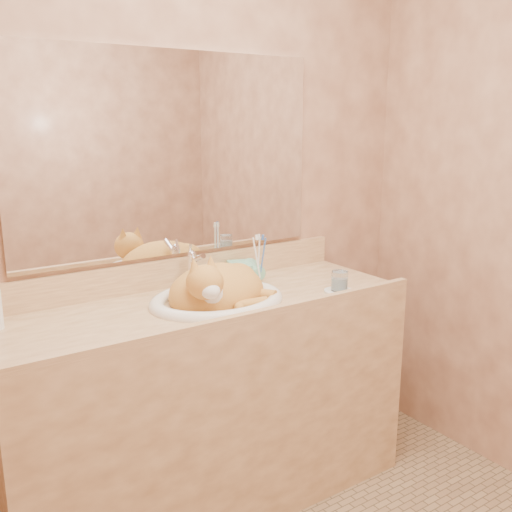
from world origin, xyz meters
TOP-DOWN VIEW (x-y plane):
  - wall_back at (0.00, 1.00)m, footprint 2.40×0.02m
  - vanity_counter at (0.00, 0.72)m, footprint 1.60×0.55m
  - mirror at (0.00, 0.99)m, footprint 1.30×0.02m
  - sink_basin at (0.03, 0.70)m, footprint 0.58×0.50m
  - faucet at (0.03, 0.90)m, footprint 0.05×0.12m
  - cat at (0.03, 0.71)m, footprint 0.39×0.32m
  - soap_dispenser at (0.23, 0.83)m, footprint 0.11×0.11m
  - toothbrush_cup at (0.30, 0.80)m, footprint 0.10×0.10m
  - toothbrushes at (0.30, 0.80)m, footprint 0.04×0.04m
  - saucer at (0.50, 0.54)m, footprint 0.12×0.12m
  - water_glass at (0.50, 0.54)m, footprint 0.07×0.07m

SIDE VIEW (x-z plane):
  - vanity_counter at x=0.00m, z-range 0.00..0.85m
  - saucer at x=0.50m, z-range 0.85..0.86m
  - toothbrush_cup at x=0.30m, z-range 0.85..0.94m
  - water_glass at x=0.50m, z-range 0.86..0.94m
  - cat at x=0.03m, z-range 0.80..1.02m
  - sink_basin at x=0.03m, z-range 0.85..1.01m
  - faucet at x=0.03m, z-range 0.85..1.02m
  - soap_dispenser at x=0.23m, z-range 0.85..1.04m
  - toothbrushes at x=0.30m, z-range 0.87..1.09m
  - wall_back at x=0.00m, z-range 0.00..2.50m
  - mirror at x=0.00m, z-range 0.99..1.79m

